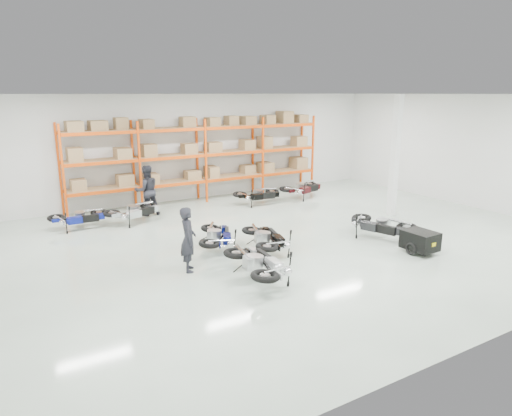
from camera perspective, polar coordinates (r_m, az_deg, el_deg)
room at (r=14.04m, az=3.89°, el=4.78°), size 18.00×18.00×18.00m
pallet_rack at (r=19.65m, az=-6.87°, el=7.43°), size 11.28×0.98×3.62m
structural_column at (r=17.82m, az=16.98°, el=6.20°), size 0.25×0.25×4.50m
moto_blue_centre at (r=13.50m, az=-4.85°, el=-3.05°), size 1.59×2.00×1.16m
moto_silver_left at (r=11.21m, az=0.36°, el=-6.32°), size 1.17×2.08×1.29m
moto_black_far_left at (r=13.18m, az=1.36°, el=-3.32°), size 1.39×2.05×1.21m
moto_touring_right at (r=15.04m, az=15.23°, el=-1.57°), size 1.45×2.10×1.23m
trailer at (r=14.09m, az=19.81°, el=-3.85°), size 0.82×1.56×0.65m
moto_back_a at (r=16.72m, az=-21.30°, el=-0.71°), size 1.71×0.87×1.09m
moto_back_b at (r=16.86m, az=-15.03°, el=0.01°), size 1.98×1.36×1.17m
moto_back_c at (r=18.99m, az=0.28°, el=2.04°), size 1.87×1.11×1.15m
moto_back_d at (r=20.25m, az=5.85°, el=2.86°), size 2.08×1.39×1.23m
person_left at (r=11.95m, az=-8.48°, el=-3.90°), size 0.59×0.72×1.72m
person_back at (r=17.71m, az=-13.49°, el=2.14°), size 0.95×0.75×1.92m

